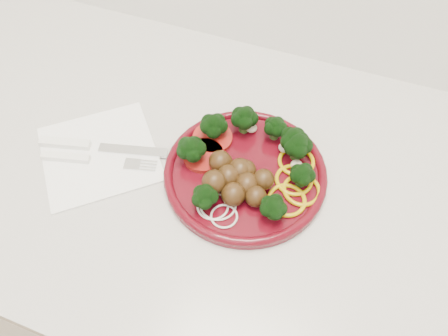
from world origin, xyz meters
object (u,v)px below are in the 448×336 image
(plate, at_px, (247,168))
(napkin, at_px, (99,154))
(fork, at_px, (79,159))
(knife, at_px, (86,145))

(plate, xyz_separation_m, napkin, (-0.23, -0.04, -0.02))
(plate, xyz_separation_m, fork, (-0.25, -0.07, -0.01))
(napkin, bearing_deg, plate, 10.96)
(knife, bearing_deg, napkin, -22.66)
(napkin, distance_m, fork, 0.03)
(plate, height_order, fork, plate)
(napkin, relative_size, knife, 0.85)
(knife, height_order, fork, knife)
(knife, distance_m, fork, 0.03)
(fork, bearing_deg, knife, 83.00)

